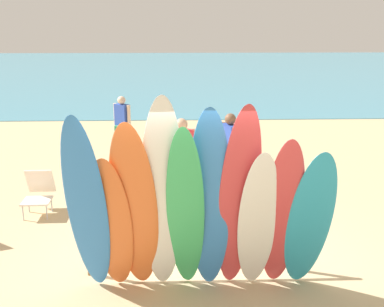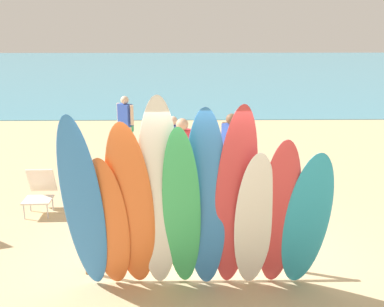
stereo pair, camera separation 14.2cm
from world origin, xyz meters
name	(u,v)px [view 2 (the right image)]	position (x,y,z in m)	size (l,w,h in m)	color
ground	(187,105)	(0.00, 14.00, 0.00)	(60.00, 60.00, 0.00)	tan
ocean_water	(186,69)	(0.00, 30.77, 0.01)	(60.00, 40.00, 0.02)	teal
surfboard_rack	(194,239)	(0.00, 0.00, 0.53)	(3.13, 0.07, 0.67)	brown
surfboard_blue_0	(84,209)	(-1.35, -0.68, 1.26)	(0.48, 0.08, 2.65)	#337AD1
surfboard_orange_1	(108,226)	(-1.08, -0.55, 0.99)	(0.52, 0.06, 2.06)	orange
surfboard_orange_2	(131,210)	(-0.79, -0.59, 1.20)	(0.57, 0.08, 2.50)	orange
surfboard_white_3	(159,200)	(-0.45, -0.61, 1.35)	(0.53, 0.06, 2.79)	white
surfboard_green_4	(182,213)	(-0.17, -0.61, 1.18)	(0.47, 0.07, 2.47)	#38B266
surfboard_blue_5	(206,204)	(0.13, -0.57, 1.27)	(0.53, 0.07, 2.61)	#337AD1
surfboard_red_6	(235,203)	(0.48, -0.59, 1.30)	(0.50, 0.06, 2.67)	#D13D42
surfboard_white_7	(254,223)	(0.73, -0.58, 1.02)	(0.49, 0.06, 2.12)	white
surfboard_red_8	(279,217)	(1.03, -0.59, 1.10)	(0.49, 0.08, 2.30)	#D13D42
surfboard_teal_9	(306,223)	(1.38, -0.60, 1.02)	(0.57, 0.07, 2.13)	#289EC6
beachgoer_by_water	(182,156)	(-0.17, 2.61, 0.99)	(0.53, 0.44, 1.71)	tan
beachgoer_photographing	(231,148)	(0.82, 3.23, 0.97)	(0.44, 0.58, 1.68)	brown
beachgoer_near_rack	(125,121)	(-1.71, 6.32, 0.91)	(0.48, 0.41, 1.57)	beige
beachgoer_midbeach	(173,144)	(-0.38, 4.04, 0.85)	(0.51, 0.33, 1.47)	beige
beach_chair_blue	(40,190)	(-2.83, 2.30, 0.43)	(0.52, 0.72, 0.81)	#B7B7BC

